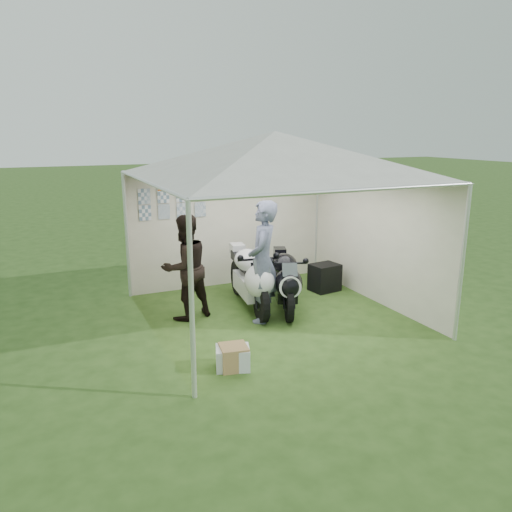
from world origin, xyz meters
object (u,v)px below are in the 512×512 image
(canopy_tent, at_px, (274,159))
(person_blue_jacket, at_px, (263,262))
(equipment_box, at_px, (325,277))
(crate_0, at_px, (233,358))
(crate_1, at_px, (234,357))
(motorcycle_black, at_px, (285,279))
(motorcycle_white, at_px, (251,276))
(person_dark_jacket, at_px, (185,267))
(paddock_stand, at_px, (279,285))

(canopy_tent, height_order, person_blue_jacket, canopy_tent)
(equipment_box, bearing_deg, crate_0, -140.63)
(person_blue_jacket, relative_size, crate_1, 5.63)
(canopy_tent, bearing_deg, motorcycle_black, 27.88)
(motorcycle_white, height_order, crate_0, motorcycle_white)
(person_blue_jacket, bearing_deg, equipment_box, 150.09)
(motorcycle_white, distance_m, crate_1, 2.28)
(person_dark_jacket, bearing_deg, motorcycle_black, 152.65)
(motorcycle_black, relative_size, paddock_stand, 4.53)
(motorcycle_white, distance_m, motorcycle_black, 0.59)
(motorcycle_white, relative_size, paddock_stand, 5.09)
(paddock_stand, distance_m, person_blue_jacket, 1.66)
(canopy_tent, bearing_deg, crate_0, -130.82)
(canopy_tent, relative_size, crate_0, 13.13)
(equipment_box, height_order, crate_0, equipment_box)
(paddock_stand, xyz_separation_m, equipment_box, (0.86, -0.23, 0.10))
(motorcycle_white, bearing_deg, crate_1, -111.13)
(canopy_tent, relative_size, crate_1, 16.28)
(motorcycle_black, bearing_deg, equipment_box, 48.10)
(motorcycle_black, xyz_separation_m, paddock_stand, (0.32, 0.84, -0.39))
(motorcycle_white, relative_size, person_blue_jacket, 1.09)
(person_dark_jacket, bearing_deg, person_blue_jacket, 134.58)
(canopy_tent, relative_size, paddock_stand, 13.51)
(crate_1, bearing_deg, person_blue_jacket, 52.88)
(motorcycle_white, distance_m, person_blue_jacket, 0.67)
(canopy_tent, height_order, equipment_box, canopy_tent)
(motorcycle_black, distance_m, equipment_box, 1.36)
(motorcycle_black, bearing_deg, crate_1, -112.94)
(motorcycle_white, xyz_separation_m, crate_0, (-1.11, -1.95, -0.44))
(paddock_stand, distance_m, crate_1, 3.21)
(canopy_tent, distance_m, motorcycle_black, 2.06)
(person_blue_jacket, relative_size, equipment_box, 3.74)
(motorcycle_black, bearing_deg, crate_0, -113.23)
(person_dark_jacket, bearing_deg, paddock_stand, 178.12)
(motorcycle_black, xyz_separation_m, person_blue_jacket, (-0.56, -0.30, 0.43))
(equipment_box, height_order, crate_1, equipment_box)
(canopy_tent, bearing_deg, paddock_stand, 57.96)
(paddock_stand, height_order, person_blue_jacket, person_blue_jacket)
(motorcycle_white, xyz_separation_m, paddock_stand, (0.85, 0.59, -0.43))
(person_blue_jacket, distance_m, equipment_box, 2.09)
(person_dark_jacket, relative_size, person_blue_jacket, 0.88)
(motorcycle_white, xyz_separation_m, crate_1, (-1.10, -1.96, -0.43))
(motorcycle_black, distance_m, crate_1, 2.39)
(person_blue_jacket, bearing_deg, person_dark_jacket, -85.50)
(paddock_stand, distance_m, person_dark_jacket, 2.18)
(paddock_stand, xyz_separation_m, crate_1, (-1.95, -2.55, -0.00))
(motorcycle_white, distance_m, person_dark_jacket, 1.17)
(paddock_stand, bearing_deg, person_blue_jacket, -127.65)
(paddock_stand, relative_size, crate_1, 1.20)
(motorcycle_black, distance_m, paddock_stand, 0.98)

